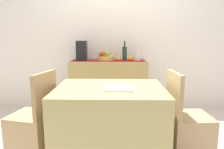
% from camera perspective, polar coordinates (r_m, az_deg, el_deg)
% --- Properties ---
extents(ground_plane, '(6.40, 6.40, 0.02)m').
position_cam_1_polar(ground_plane, '(2.86, 1.32, -16.05)').
color(ground_plane, beige).
rests_on(ground_plane, ground).
extents(room_wall_rear, '(6.40, 0.06, 2.70)m').
position_cam_1_polar(room_wall_rear, '(3.74, 1.37, 11.74)').
color(room_wall_rear, silver).
rests_on(room_wall_rear, ground).
extents(sideboard_console, '(1.24, 0.42, 0.85)m').
position_cam_1_polar(sideboard_console, '(3.58, -0.92, -3.12)').
color(sideboard_console, tan).
rests_on(sideboard_console, ground).
extents(table_runner, '(1.16, 0.32, 0.01)m').
position_cam_1_polar(table_runner, '(3.50, -0.94, 3.72)').
color(table_runner, maroon).
rests_on(table_runner, sideboard_console).
extents(fruit_bowl, '(0.26, 0.26, 0.07)m').
position_cam_1_polar(fruit_bowl, '(3.50, -1.68, 4.35)').
color(fruit_bowl, gold).
rests_on(fruit_bowl, table_runner).
extents(apple_center, '(0.07, 0.07, 0.07)m').
position_cam_1_polar(apple_center, '(3.49, -2.99, 5.49)').
color(apple_center, '#86A438').
rests_on(apple_center, fruit_bowl).
extents(apple_front, '(0.07, 0.07, 0.07)m').
position_cam_1_polar(apple_front, '(3.57, -1.73, 5.59)').
color(apple_front, '#82AB2D').
rests_on(apple_front, fruit_bowl).
extents(apple_left, '(0.08, 0.08, 0.08)m').
position_cam_1_polar(apple_left, '(3.46, -1.19, 5.53)').
color(apple_left, '#95A535').
rests_on(apple_left, fruit_bowl).
extents(apple_rear, '(0.08, 0.08, 0.08)m').
position_cam_1_polar(apple_rear, '(3.43, -2.59, 5.44)').
color(apple_rear, red).
rests_on(apple_rear, fruit_bowl).
extents(wine_bottle, '(0.07, 0.07, 0.31)m').
position_cam_1_polar(wine_bottle, '(3.49, 3.34, 5.60)').
color(wine_bottle, '#183527').
rests_on(wine_bottle, sideboard_console).
extents(coffee_maker, '(0.16, 0.18, 0.32)m').
position_cam_1_polar(coffee_maker, '(3.53, -7.97, 6.21)').
color(coffee_maker, black).
rests_on(coffee_maker, sideboard_console).
extents(ceramic_vase, '(0.09, 0.09, 0.16)m').
position_cam_1_polar(ceramic_vase, '(3.51, 6.80, 4.96)').
color(ceramic_vase, silver).
rests_on(ceramic_vase, sideboard_console).
extents(orange_loose_mid, '(0.08, 0.08, 0.08)m').
position_cam_1_polar(orange_loose_mid, '(3.45, 4.91, 4.20)').
color(orange_loose_mid, orange).
rests_on(orange_loose_mid, sideboard_console).
extents(orange_loose_far, '(0.07, 0.07, 0.07)m').
position_cam_1_polar(orange_loose_far, '(3.43, 1.81, 4.11)').
color(orange_loose_far, orange).
rests_on(orange_loose_far, sideboard_console).
extents(dining_table, '(1.09, 0.84, 0.74)m').
position_cam_1_polar(dining_table, '(2.30, -0.54, -12.41)').
color(dining_table, tan).
rests_on(dining_table, ground).
extents(open_book, '(0.30, 0.23, 0.02)m').
position_cam_1_polar(open_book, '(2.10, 1.63, -3.71)').
color(open_book, white).
rests_on(open_book, dining_table).
extents(chair_near_window, '(0.48, 0.48, 0.90)m').
position_cam_1_polar(chair_near_window, '(2.50, -20.05, -13.77)').
color(chair_near_window, tan).
rests_on(chair_near_window, ground).
extents(chair_by_corner, '(0.43, 0.43, 0.90)m').
position_cam_1_polar(chair_by_corner, '(2.46, 19.33, -14.13)').
color(chair_by_corner, tan).
rests_on(chair_by_corner, ground).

